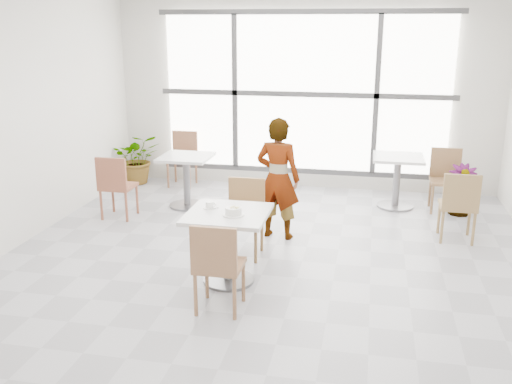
% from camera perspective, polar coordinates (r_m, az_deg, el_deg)
% --- Properties ---
extents(floor, '(7.00, 7.00, 0.00)m').
position_cam_1_polar(floor, '(6.05, 0.58, -8.31)').
color(floor, '#9E9EA5').
rests_on(floor, ground).
extents(wall_back, '(6.00, 0.00, 6.00)m').
position_cam_1_polar(wall_back, '(9.02, 4.92, 9.82)').
color(wall_back, silver).
rests_on(wall_back, ground).
extents(wall_front, '(6.00, 0.00, 6.00)m').
position_cam_1_polar(wall_front, '(2.40, -15.74, -9.87)').
color(wall_front, silver).
rests_on(wall_front, ground).
extents(window, '(4.60, 0.07, 2.52)m').
position_cam_1_polar(window, '(8.95, 4.87, 9.77)').
color(window, white).
rests_on(window, ground).
extents(main_table, '(0.80, 0.80, 0.75)m').
position_cam_1_polar(main_table, '(5.71, -2.84, -4.20)').
color(main_table, silver).
rests_on(main_table, ground).
extents(chair_near, '(0.42, 0.42, 0.87)m').
position_cam_1_polar(chair_near, '(5.12, -3.93, -7.03)').
color(chair_near, '#8C6141').
rests_on(chair_near, ground).
extents(chair_far, '(0.42, 0.42, 0.87)m').
position_cam_1_polar(chair_far, '(6.43, -1.14, -1.99)').
color(chair_far, olive).
rests_on(chair_far, ground).
extents(oatmeal_bowl, '(0.21, 0.21, 0.09)m').
position_cam_1_polar(oatmeal_bowl, '(5.53, -2.28, -1.93)').
color(oatmeal_bowl, white).
rests_on(oatmeal_bowl, main_table).
extents(coffee_cup, '(0.16, 0.13, 0.07)m').
position_cam_1_polar(coffee_cup, '(5.76, -4.66, -1.33)').
color(coffee_cup, white).
rests_on(coffee_cup, main_table).
extents(person, '(0.60, 0.44, 1.49)m').
position_cam_1_polar(person, '(6.87, 2.23, 1.34)').
color(person, black).
rests_on(person, ground).
extents(bg_table_left, '(0.70, 0.70, 0.75)m').
position_cam_1_polar(bg_table_left, '(8.17, -7.00, 1.83)').
color(bg_table_left, silver).
rests_on(bg_table_left, ground).
extents(bg_table_right, '(0.70, 0.70, 0.75)m').
position_cam_1_polar(bg_table_right, '(8.33, 13.99, 1.73)').
color(bg_table_right, white).
rests_on(bg_table_right, ground).
extents(bg_chair_left_near, '(0.42, 0.42, 0.87)m').
position_cam_1_polar(bg_chair_left_near, '(7.81, -13.94, 0.87)').
color(bg_chair_left_near, brown).
rests_on(bg_chair_left_near, ground).
extents(bg_chair_left_far, '(0.42, 0.42, 0.87)m').
position_cam_1_polar(bg_chair_left_far, '(9.34, -7.31, 3.75)').
color(bg_chair_left_far, '#8F5D41').
rests_on(bg_chair_left_far, ground).
extents(bg_chair_right_near, '(0.42, 0.42, 0.87)m').
position_cam_1_polar(bg_chair_right_near, '(7.19, 19.72, -0.99)').
color(bg_chair_right_near, olive).
rests_on(bg_chair_right_near, ground).
extents(bg_chair_right_far, '(0.42, 0.42, 0.87)m').
position_cam_1_polar(bg_chair_right_far, '(8.42, 18.50, 1.61)').
color(bg_chair_right_far, olive).
rests_on(bg_chair_right_far, ground).
extents(plant_left, '(0.95, 0.90, 0.83)m').
position_cam_1_polar(plant_left, '(9.57, -11.81, 3.32)').
color(plant_left, '#417A3E').
rests_on(plant_left, ground).
extents(plant_right, '(0.40, 0.40, 0.70)m').
position_cam_1_polar(plant_right, '(8.30, 19.88, 0.20)').
color(plant_right, '#517A38').
rests_on(plant_right, ground).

